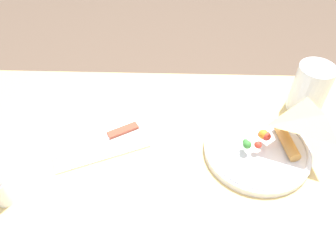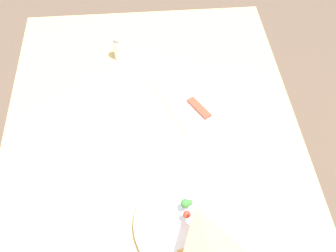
{
  "view_description": "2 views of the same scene",
  "coord_description": "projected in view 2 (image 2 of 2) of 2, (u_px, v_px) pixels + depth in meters",
  "views": [
    {
      "loc": [
        0.07,
        0.39,
        1.27
      ],
      "look_at": [
        0.09,
        -0.09,
        0.77
      ],
      "focal_mm": 35.0,
      "sensor_mm": 36.0,
      "label": 1
    },
    {
      "loc": [
        -0.46,
        0.01,
        1.46
      ],
      "look_at": [
        0.11,
        -0.03,
        0.76
      ],
      "focal_mm": 45.0,
      "sensor_mm": 36.0,
      "label": 2
    }
  ],
  "objects": [
    {
      "name": "dining_table",
      "position": [
        157.0,
        207.0,
        0.96
      ],
      "size": [
        1.17,
        0.67,
        0.71
      ],
      "color": "#DBB770",
      "rests_on": "ground_plane"
    },
    {
      "name": "plate_pizza",
      "position": [
        194.0,
        224.0,
        0.8
      ],
      "size": [
        0.23,
        0.23,
        0.05
      ],
      "color": "white",
      "rests_on": "dining_table"
    },
    {
      "name": "napkin_folded",
      "position": [
        184.0,
        95.0,
        1.03
      ],
      "size": [
        0.23,
        0.18,
        0.0
      ],
      "rotation": [
        0.0,
        0.0,
        0.41
      ],
      "color": "white",
      "rests_on": "dining_table"
    },
    {
      "name": "butter_knife",
      "position": [
        187.0,
        96.0,
        1.02
      ],
      "size": [
        0.18,
        0.11,
        0.01
      ],
      "rotation": [
        0.0,
        0.0,
        0.53
      ],
      "color": "#99422D",
      "rests_on": "napkin_folded"
    },
    {
      "name": "salt_shaker",
      "position": [
        119.0,
        46.0,
        1.08
      ],
      "size": [
        0.03,
        0.03,
        0.08
      ],
      "color": "white",
      "rests_on": "dining_table"
    }
  ]
}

